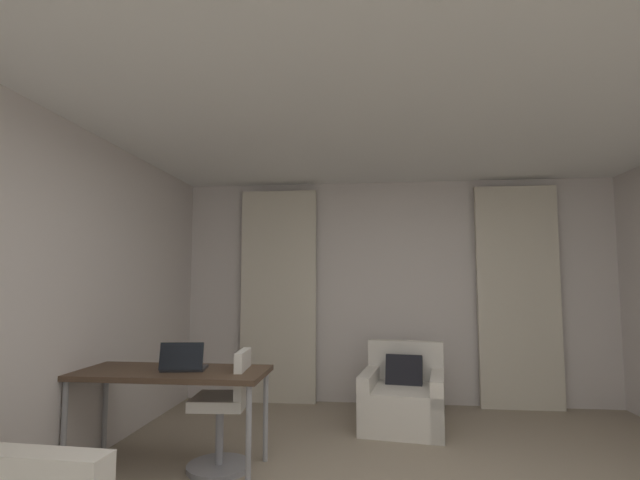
# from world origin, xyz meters

# --- Properties ---
(wall_window) EXTENTS (5.12, 0.06, 2.60)m
(wall_window) POSITION_xyz_m (0.00, 3.03, 1.30)
(wall_window) COLOR silver
(wall_window) RESTS_ON ground
(ceiling) EXTENTS (5.12, 6.12, 0.06)m
(ceiling) POSITION_xyz_m (0.00, 0.00, 2.63)
(ceiling) COLOR white
(ceiling) RESTS_ON wall_left
(curtain_left_panel) EXTENTS (0.90, 0.06, 2.50)m
(curtain_left_panel) POSITION_xyz_m (-1.38, 2.90, 1.25)
(curtain_left_panel) COLOR beige
(curtain_left_panel) RESTS_ON ground
(curtain_right_panel) EXTENTS (0.90, 0.06, 2.50)m
(curtain_right_panel) POSITION_xyz_m (1.38, 2.90, 1.25)
(curtain_right_panel) COLOR beige
(curtain_right_panel) RESTS_ON ground
(armchair) EXTENTS (0.89, 0.94, 0.79)m
(armchair) POSITION_xyz_m (0.03, 2.14, 0.26)
(armchair) COLOR silver
(armchair) RESTS_ON ground
(desk) EXTENTS (1.45, 0.62, 0.74)m
(desk) POSITION_xyz_m (-1.79, 0.88, 0.68)
(desk) COLOR #4C3828
(desk) RESTS_ON ground
(desk_chair) EXTENTS (0.48, 0.48, 0.88)m
(desk_chair) POSITION_xyz_m (-1.39, 0.95, 0.39)
(desk_chair) COLOR gray
(desk_chair) RESTS_ON ground
(laptop) EXTENTS (0.35, 0.29, 0.22)m
(laptop) POSITION_xyz_m (-1.70, 0.87, 0.78)
(laptop) COLOR #2D2D33
(laptop) RESTS_ON desk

